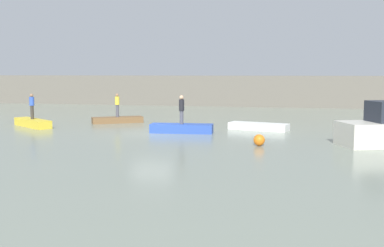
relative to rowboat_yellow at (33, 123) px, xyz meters
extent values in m
plane|color=gray|center=(8.79, -1.40, -0.26)|extent=(120.00, 120.00, 0.00)
cube|color=#666056|center=(8.79, 21.26, 1.39)|extent=(80.00, 1.20, 3.30)
cube|color=gold|center=(0.00, 0.00, 0.00)|extent=(3.76, 3.02, 0.52)
cube|color=brown|center=(4.69, 3.47, -0.04)|extent=(3.61, 2.74, 0.43)
cube|color=#2B4CAD|center=(10.52, -0.80, 0.01)|extent=(3.84, 1.38, 0.53)
cube|color=white|center=(14.97, 1.61, -0.04)|extent=(3.92, 2.06, 0.43)
cylinder|color=#38332D|center=(0.00, 0.00, 0.71)|extent=(0.22, 0.22, 0.91)
cylinder|color=blue|center=(0.00, 0.00, 1.46)|extent=(0.32, 0.32, 0.57)
sphere|color=#936B4C|center=(0.00, 0.00, 1.85)|extent=(0.22, 0.22, 0.22)
cylinder|color=#4C4C56|center=(4.69, 3.47, 0.61)|extent=(0.22, 0.22, 0.88)
cylinder|color=yellow|center=(4.69, 3.47, 1.35)|extent=(0.32, 0.32, 0.59)
sphere|color=#936B4C|center=(4.69, 3.47, 1.75)|extent=(0.22, 0.22, 0.22)
cylinder|color=#4C4C56|center=(10.52, -0.80, 0.67)|extent=(0.22, 0.22, 0.80)
cylinder|color=black|center=(10.52, -0.80, 1.42)|extent=(0.32, 0.32, 0.68)
sphere|color=tan|center=(10.52, -0.80, 1.88)|extent=(0.25, 0.25, 0.25)
sphere|color=orange|center=(15.46, -4.72, 0.03)|extent=(0.57, 0.57, 0.57)
camera|label=1|loc=(16.99, -27.10, 3.36)|focal=42.23mm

